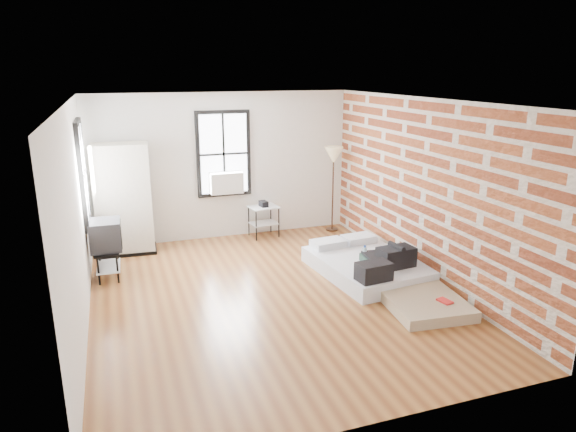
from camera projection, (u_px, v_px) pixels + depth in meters
name	position (u px, v px, depth m)	size (l,w,h in m)	color
ground	(270.00, 296.00, 7.52)	(6.00, 6.00, 0.00)	brown
room_shell	(277.00, 174.00, 7.44)	(5.02, 6.02, 2.80)	silver
mattress_main	(368.00, 264.00, 8.29)	(1.62, 2.08, 0.62)	white
mattress_bare	(405.00, 284.00, 7.62)	(1.20, 2.02, 0.42)	tan
wardrobe	(124.00, 200.00, 9.06)	(1.03, 0.63, 1.98)	black
side_table	(264.00, 212.00, 10.07)	(0.60, 0.51, 0.72)	black
floor_lamp	(334.00, 159.00, 10.19)	(0.37, 0.37, 1.72)	#321D10
tv_stand	(106.00, 237.00, 8.02)	(0.49, 0.68, 0.94)	black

